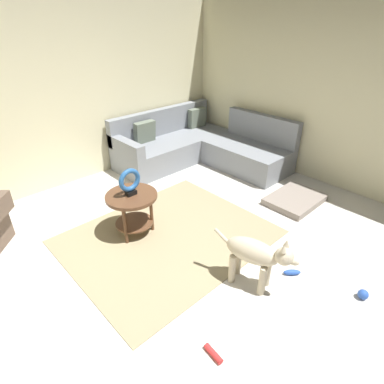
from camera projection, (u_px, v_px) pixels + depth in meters
ground_plane at (200, 277)px, 3.28m from camera, size 6.00×6.00×0.10m
wall_back at (56, 95)px, 4.45m from camera, size 6.00×0.12×2.70m
wall_right at (352, 97)px, 4.34m from camera, size 0.12×6.00×2.70m
area_rug at (168, 237)px, 3.78m from camera, size 2.30×1.90×0.01m
sectional_couch at (200, 147)px, 5.58m from camera, size 2.20×2.25×0.88m
side_table at (132, 204)px, 3.66m from camera, size 0.60×0.60×0.54m
torus_sculpture at (130, 181)px, 3.51m from camera, size 0.28×0.08×0.33m
dog_bed_mat at (295, 200)px, 4.47m from camera, size 0.80×0.60×0.09m
dog at (256, 255)px, 2.94m from camera, size 0.35×0.83×0.63m
dog_toy_ball at (363, 294)px, 2.94m from camera, size 0.10×0.10×0.10m
dog_toy_rope at (213, 354)px, 2.45m from camera, size 0.07×0.19×0.05m
dog_toy_bone at (292, 272)px, 3.22m from camera, size 0.17×0.17×0.06m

